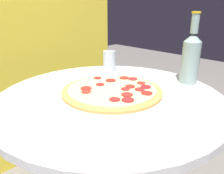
% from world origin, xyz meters
% --- Properties ---
extents(table, '(0.82, 0.82, 0.72)m').
position_xyz_m(table, '(0.00, 0.00, 0.55)').
color(table, silver).
rests_on(table, ground_plane).
extents(fence_panel, '(1.42, 0.04, 1.80)m').
position_xyz_m(fence_panel, '(0.00, 0.81, 0.90)').
color(fence_panel, gold).
rests_on(fence_panel, ground_plane).
extents(pizza, '(0.37, 0.37, 0.02)m').
position_xyz_m(pizza, '(0.02, 0.01, 0.73)').
color(pizza, '#C68E47').
rests_on(pizza, table).
extents(beer_bottle, '(0.07, 0.07, 0.29)m').
position_xyz_m(beer_bottle, '(0.33, -0.13, 0.84)').
color(beer_bottle, gray).
rests_on(beer_bottle, table).
extents(drinking_glass, '(0.06, 0.06, 0.10)m').
position_xyz_m(drinking_glass, '(0.21, 0.23, 0.77)').
color(drinking_glass, '#ADBCC6').
rests_on(drinking_glass, table).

